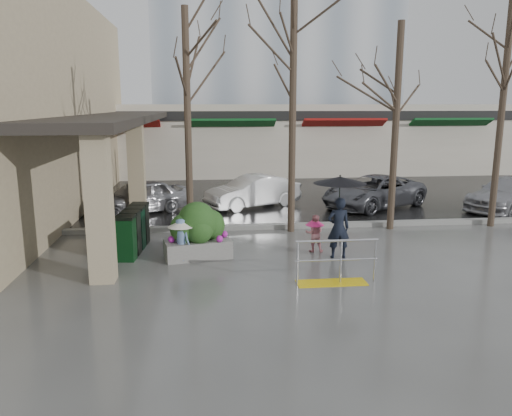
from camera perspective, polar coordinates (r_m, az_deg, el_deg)
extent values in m
plane|color=#51514F|center=(12.52, 1.42, -6.89)|extent=(120.00, 120.00, 0.00)
cube|color=black|center=(34.03, -3.38, 5.00)|extent=(120.00, 36.00, 0.01)
cube|color=gray|center=(16.32, -0.39, -2.16)|extent=(120.00, 0.30, 0.15)
cube|color=tan|center=(21.12, -27.17, 10.49)|extent=(6.00, 18.00, 8.00)
cube|color=#2D2823|center=(20.03, -15.61, 10.26)|extent=(2.80, 18.00, 0.25)
cube|color=tan|center=(11.72, -17.46, 0.13)|extent=(0.55, 0.55, 3.50)
cube|color=tan|center=(18.05, -13.49, 4.28)|extent=(0.55, 0.55, 3.50)
cube|color=beige|center=(30.04, 0.79, 7.95)|extent=(34.00, 6.00, 4.00)
cube|color=maroon|center=(27.25, -15.60, 8.92)|extent=(4.50, 1.68, 0.87)
cube|color=#0F4C1E|center=(26.93, -2.75, 9.30)|extent=(4.50, 1.68, 0.87)
cube|color=maroon|center=(27.92, 9.80, 9.24)|extent=(4.50, 1.68, 0.87)
cube|color=#0F4C1E|center=(30.11, 21.00, 8.81)|extent=(4.50, 1.68, 0.87)
cube|color=black|center=(27.10, 1.54, 10.49)|extent=(34.00, 0.35, 0.50)
cube|color=yellow|center=(11.64, 8.63, -8.43)|extent=(1.60, 0.50, 0.02)
cylinder|color=silver|center=(11.31, 4.75, -6.32)|extent=(0.05, 0.05, 1.00)
cylinder|color=silver|center=(11.54, 9.67, -6.09)|extent=(0.05, 0.05, 1.00)
cylinder|color=silver|center=(11.77, 13.44, -5.88)|extent=(0.05, 0.05, 1.00)
cylinder|color=silver|center=(11.37, 9.27, -3.71)|extent=(1.90, 0.06, 0.06)
cylinder|color=silver|center=(11.50, 9.19, -5.88)|extent=(1.90, 0.04, 0.04)
cylinder|color=#382B21|center=(15.38, -7.79, 9.41)|extent=(0.22, 0.22, 6.80)
cylinder|color=#382B21|center=(15.61, 4.19, 9.89)|extent=(0.22, 0.22, 7.00)
cylinder|color=#382B21|center=(16.52, 15.65, 8.73)|extent=(0.22, 0.22, 6.50)
cylinder|color=#382B21|center=(18.09, 26.22, 9.30)|extent=(0.22, 0.22, 7.20)
imported|color=black|center=(13.30, 9.40, -2.25)|extent=(0.61, 0.41, 1.64)
cylinder|color=black|center=(13.13, 9.52, 1.33)|extent=(0.02, 0.02, 1.04)
cone|color=black|center=(13.06, 9.59, 3.18)|extent=(1.39, 1.39, 0.18)
sphere|color=black|center=(13.04, 9.60, 3.65)|extent=(0.05, 0.05, 0.05)
imported|color=#CE7E87|center=(13.84, 6.70, -2.89)|extent=(0.56, 0.47, 1.04)
cylinder|color=black|center=(13.80, 6.72, -2.13)|extent=(0.02, 0.02, 0.45)
cone|color=#FF2883|center=(13.76, 6.73, -1.58)|extent=(0.52, 0.52, 0.18)
sphere|color=black|center=(13.74, 6.74, -1.13)|extent=(0.05, 0.05, 0.05)
imported|color=#6987BB|center=(13.03, -8.51, -3.65)|extent=(0.65, 0.65, 1.14)
cylinder|color=black|center=(12.96, -8.55, -2.51)|extent=(0.02, 0.02, 0.53)
cone|color=white|center=(12.92, -8.57, -1.76)|extent=(0.69, 0.69, 0.18)
sphere|color=black|center=(12.89, -8.59, -1.28)|extent=(0.05, 0.05, 0.05)
cube|color=gray|center=(13.40, -6.67, -4.63)|extent=(1.86, 1.19, 0.48)
ellipsoid|color=#133D15|center=(13.22, -6.74, -1.66)|extent=(1.05, 0.95, 1.11)
sphere|color=#133D15|center=(13.16, -8.19, -2.35)|extent=(0.76, 0.76, 0.76)
sphere|color=#133D15|center=(13.38, -5.29, -1.97)|extent=(0.80, 0.80, 0.80)
cube|color=#0B3314|center=(13.42, -14.62, -3.53)|extent=(0.49, 0.49, 1.10)
cube|color=black|center=(13.28, -14.75, -1.02)|extent=(0.53, 0.53, 0.08)
cube|color=black|center=(13.94, -14.07, -2.93)|extent=(0.49, 0.49, 1.10)
cube|color=black|center=(13.80, -14.20, -0.51)|extent=(0.53, 0.53, 0.08)
cube|color=#0B341E|center=(14.46, -13.56, -2.38)|extent=(0.49, 0.49, 1.10)
cube|color=black|center=(14.33, -13.68, -0.05)|extent=(0.53, 0.53, 0.08)
cube|color=black|center=(14.98, -13.09, -1.87)|extent=(0.49, 0.49, 1.10)
cube|color=black|center=(14.85, -13.20, 0.39)|extent=(0.53, 0.53, 0.08)
imported|color=#A5A5A9|center=(19.04, -13.31, 1.24)|extent=(3.94, 3.15, 1.26)
imported|color=white|center=(19.68, -0.37, 1.90)|extent=(4.02, 2.88, 1.26)
imported|color=#5B5C62|center=(20.19, 13.30, 1.83)|extent=(4.96, 4.14, 1.26)
imported|color=#A6A5AA|center=(21.55, 26.94, 1.48)|extent=(4.62, 3.77, 1.26)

